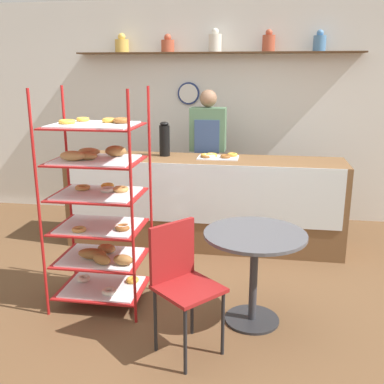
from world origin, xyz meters
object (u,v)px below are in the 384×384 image
(cafe_table, at_px, (254,255))
(cafe_chair, at_px, (181,274))
(person_worker, at_px, (208,155))
(pastry_rack, at_px, (99,209))
(donut_tray_counter, at_px, (216,156))
(coffee_carafe, at_px, (165,139))

(cafe_table, bearing_deg, cafe_chair, -138.70)
(person_worker, xyz_separation_m, cafe_chair, (0.13, -2.42, -0.35))
(pastry_rack, xyz_separation_m, donut_tray_counter, (0.77, 1.45, 0.17))
(person_worker, relative_size, donut_tray_counter, 3.88)
(cafe_table, bearing_deg, person_worker, 106.87)
(coffee_carafe, bearing_deg, cafe_chair, -74.69)
(pastry_rack, bearing_deg, donut_tray_counter, 62.09)
(cafe_table, xyz_separation_m, cafe_chair, (-0.48, -0.42, 0.01))
(cafe_chair, distance_m, donut_tray_counter, 2.02)
(cafe_chair, height_order, coffee_carafe, coffee_carafe)
(donut_tray_counter, bearing_deg, cafe_chair, -90.43)
(cafe_chair, relative_size, donut_tray_counter, 2.09)
(person_worker, relative_size, cafe_chair, 1.85)
(person_worker, xyz_separation_m, coffee_carafe, (-0.42, -0.40, 0.24))
(person_worker, height_order, cafe_chair, person_worker)
(pastry_rack, height_order, cafe_table, pastry_rack)
(coffee_carafe, bearing_deg, person_worker, 43.73)
(coffee_carafe, relative_size, donut_tray_counter, 0.87)
(coffee_carafe, bearing_deg, pastry_rack, -97.69)
(pastry_rack, distance_m, coffee_carafe, 1.54)
(cafe_table, distance_m, coffee_carafe, 1.99)
(person_worker, bearing_deg, donut_tray_counter, -72.20)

